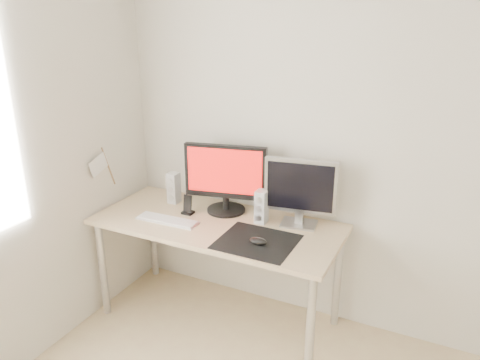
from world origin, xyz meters
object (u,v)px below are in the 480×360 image
(main_monitor, at_px, (226,176))
(desk, at_px, (217,233))
(second_monitor, at_px, (300,190))
(speaker_left, at_px, (174,188))
(speaker_right, at_px, (261,207))
(mouse, at_px, (258,241))
(phone_dock, at_px, (188,208))
(keyboard, at_px, (167,220))

(main_monitor, bearing_deg, desk, -80.92)
(desk, bearing_deg, second_monitor, 21.65)
(desk, relative_size, speaker_left, 7.32)
(speaker_left, relative_size, speaker_right, 1.00)
(mouse, bearing_deg, second_monitor, 70.91)
(desk, height_order, second_monitor, second_monitor)
(phone_dock, bearing_deg, speaker_left, 146.59)
(second_monitor, xyz_separation_m, speaker_right, (-0.23, -0.07, -0.13))
(main_monitor, distance_m, keyboard, 0.48)
(main_monitor, xyz_separation_m, phone_dock, (-0.21, -0.14, -0.21))
(speaker_left, distance_m, speaker_right, 0.69)
(speaker_left, bearing_deg, mouse, -22.35)
(keyboard, relative_size, phone_dock, 3.21)
(mouse, xyz_separation_m, second_monitor, (0.12, 0.36, 0.22))
(desk, relative_size, keyboard, 3.77)
(speaker_right, bearing_deg, desk, -154.26)
(speaker_left, bearing_deg, desk, -20.39)
(mouse, height_order, desk, mouse)
(speaker_left, bearing_deg, second_monitor, 2.04)
(second_monitor, bearing_deg, speaker_left, -177.96)
(desk, distance_m, speaker_left, 0.50)
(main_monitor, bearing_deg, keyboard, -131.42)
(mouse, distance_m, phone_dock, 0.64)
(mouse, bearing_deg, desk, 155.38)
(desk, bearing_deg, keyboard, -157.08)
(mouse, distance_m, speaker_right, 0.32)
(mouse, height_order, keyboard, mouse)
(mouse, relative_size, keyboard, 0.26)
(desk, distance_m, phone_dock, 0.27)
(speaker_right, bearing_deg, second_monitor, 16.82)
(mouse, relative_size, speaker_right, 0.50)
(speaker_right, bearing_deg, mouse, -69.94)
(mouse, bearing_deg, speaker_left, 157.65)
(main_monitor, relative_size, phone_dock, 4.14)
(mouse, relative_size, speaker_left, 0.50)
(second_monitor, xyz_separation_m, speaker_left, (-0.92, -0.03, -0.13))
(desk, distance_m, second_monitor, 0.61)
(desk, distance_m, keyboard, 0.33)
(mouse, xyz_separation_m, speaker_right, (-0.11, 0.29, 0.09))
(second_monitor, bearing_deg, main_monitor, -178.42)
(speaker_left, xyz_separation_m, phone_dock, (0.19, -0.13, -0.07))
(desk, xyz_separation_m, speaker_left, (-0.43, 0.16, 0.19))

